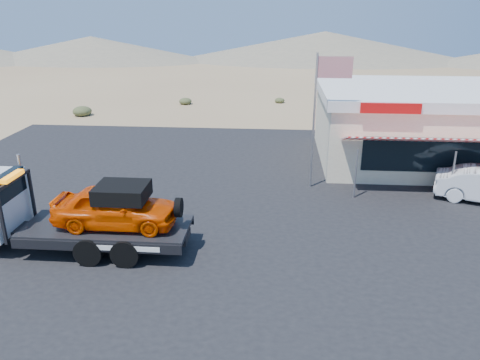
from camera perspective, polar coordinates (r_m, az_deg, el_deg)
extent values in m
plane|color=#8A6E4E|center=(17.92, -5.79, -5.63)|extent=(120.00, 120.00, 0.00)
cube|color=black|center=(20.41, 1.21, -2.12)|extent=(32.00, 24.00, 0.02)
cylinder|color=black|center=(15.94, -17.86, -8.17)|extent=(0.92, 0.51, 0.92)
cylinder|color=black|center=(17.47, -15.66, -5.32)|extent=(0.92, 0.51, 0.92)
cylinder|color=black|center=(15.54, -13.71, -8.51)|extent=(0.92, 0.51, 0.92)
cylinder|color=black|center=(17.10, -11.86, -5.55)|extent=(0.92, 0.51, 0.92)
cube|color=black|center=(16.91, -19.10, -6.09)|extent=(7.57, 0.92, 0.28)
cube|color=black|center=(17.33, -26.60, -0.72)|extent=(0.32, 1.85, 0.83)
cube|color=black|center=(17.43, -25.46, -2.87)|extent=(0.09, 2.03, 1.85)
cube|color=orange|center=(17.07, -26.00, 0.41)|extent=(0.23, 1.11, 0.14)
cube|color=black|center=(16.43, -15.94, -5.53)|extent=(5.54, 2.12, 0.14)
imported|color=#E24100|center=(16.00, -14.96, -3.16)|extent=(4.06, 1.64, 1.38)
cube|color=black|center=(15.71, -14.18, -1.45)|extent=(1.66, 1.38, 0.51)
cube|color=beige|center=(26.61, 20.76, 5.84)|extent=(10.00, 8.00, 3.40)
cube|color=white|center=(26.23, 21.30, 9.96)|extent=(10.40, 8.40, 0.50)
cube|color=red|center=(21.54, 17.90, 8.31)|extent=(2.60, 0.12, 0.45)
cube|color=black|center=(22.97, 23.27, 2.78)|extent=(7.00, 0.06, 1.60)
cube|color=red|center=(21.92, 24.30, 4.44)|extent=(9.00, 1.73, 0.61)
cylinder|color=#99999E|center=(20.55, 13.92, 0.73)|extent=(0.08, 0.08, 2.20)
cylinder|color=#99999E|center=(21.58, 24.44, 0.40)|extent=(0.08, 0.08, 2.20)
cylinder|color=#99999E|center=(20.94, 8.98, 6.89)|extent=(0.10, 0.10, 6.00)
cube|color=#B20C14|center=(20.59, 11.49, 13.31)|extent=(1.50, 0.02, 0.90)
ellipsoid|color=#3C4224|center=(37.71, -18.69, 8.02)|extent=(1.41, 1.41, 0.76)
ellipsoid|color=#3C4224|center=(40.28, -6.68, 9.56)|extent=(1.05, 1.05, 0.57)
ellipsoid|color=#3C4224|center=(40.79, 4.86, 9.68)|extent=(0.84, 0.84, 0.45)
cone|color=#726B59|center=(76.41, -17.63, 15.06)|extent=(36.00, 36.00, 3.50)
cone|color=#726B59|center=(74.35, 10.29, 15.80)|extent=(44.00, 44.00, 4.20)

